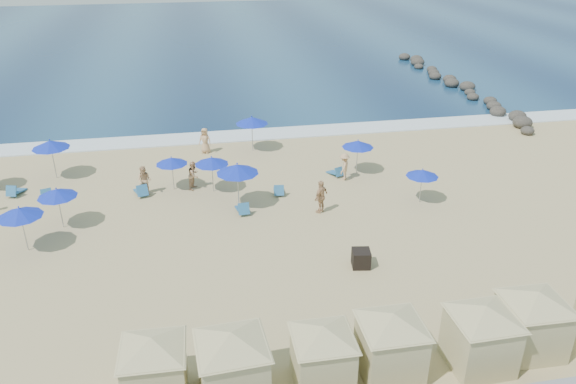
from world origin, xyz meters
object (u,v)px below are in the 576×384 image
object	(u,v)px
umbrella_1	(57,193)
beachgoer_5	(194,175)
umbrella_5	(212,161)
umbrella_6	(237,169)
cabana_0	(154,360)
beachgoer_1	(144,181)
cabana_2	(323,348)
beachgoer_2	(321,196)
umbrella_9	(422,173)
cabana_3	(391,336)
cabana_4	(482,328)
umbrella_3	(20,212)
umbrella_7	(252,120)
umbrella_8	(358,144)
beachgoer_4	(205,141)
beachgoer_3	(344,167)
cabana_5	(534,314)
rock_jetty	(457,85)
umbrella_2	(50,144)
trash_bin	(361,258)
cabana_1	(232,356)
umbrella_4	(172,161)

from	to	relation	value
umbrella_1	beachgoer_5	size ratio (longest dim) A/B	1.33
umbrella_5	umbrella_6	world-z (taller)	umbrella_6
cabana_0	beachgoer_1	distance (m)	15.89
cabana_2	beachgoer_2	xyz separation A→B (m)	(2.91, 12.21, -0.56)
umbrella_5	umbrella_9	bearing A→B (deg)	-17.37
cabana_2	umbrella_5	distance (m)	16.14
cabana_3	umbrella_1	xyz separation A→B (m)	(-12.97, 12.97, 0.37)
cabana_4	umbrella_3	world-z (taller)	cabana_4
umbrella_7	umbrella_8	bearing A→B (deg)	-40.34
umbrella_3	beachgoer_4	distance (m)	14.50
beachgoer_3	cabana_5	bearing A→B (deg)	39.29
umbrella_5	beachgoer_3	distance (m)	8.04
rock_jetty	umbrella_1	xyz separation A→B (m)	(-32.13, -21.43, 1.59)
cabana_0	beachgoer_1	xyz separation A→B (m)	(-1.04, 15.84, -0.68)
umbrella_2	umbrella_3	distance (m)	8.70
cabana_0	umbrella_7	bearing A→B (deg)	74.67
umbrella_1	umbrella_7	world-z (taller)	umbrella_7
cabana_2	umbrella_9	xyz separation A→B (m)	(8.66, 12.37, 0.28)
rock_jetty	beachgoer_3	size ratio (longest dim) A/B	15.80
trash_bin	umbrella_1	xyz separation A→B (m)	(-14.02, 6.34, 1.55)
umbrella_7	umbrella_3	bearing A→B (deg)	-138.00
umbrella_1	umbrella_9	bearing A→B (deg)	-1.93
rock_jetty	beachgoer_1	bearing A→B (deg)	-147.03
cabana_2	umbrella_6	xyz separation A→B (m)	(-1.40, 13.66, 0.79)
cabana_1	cabana_3	distance (m)	5.40
umbrella_5	umbrella_8	distance (m)	9.08
cabana_4	beachgoer_3	xyz separation A→B (m)	(-0.30, 16.33, -0.75)
cabana_5	umbrella_9	world-z (taller)	cabana_5
beachgoer_4	cabana_5	bearing A→B (deg)	-38.87
umbrella_6	beachgoer_1	world-z (taller)	umbrella_6
umbrella_3	umbrella_7	bearing A→B (deg)	42.00
cabana_3	beachgoer_5	distance (m)	17.60
umbrella_8	umbrella_5	bearing A→B (deg)	-173.34
rock_jetty	trash_bin	world-z (taller)	rock_jetty
umbrella_5	beachgoer_1	bearing A→B (deg)	175.41
umbrella_6	beachgoer_1	size ratio (longest dim) A/B	1.53
rock_jetty	cabana_2	xyz separation A→B (m)	(-21.56, -34.45, 1.13)
beachgoer_1	umbrella_7	bearing A→B (deg)	59.25
cabana_0	cabana_4	bearing A→B (deg)	-2.80
cabana_0	umbrella_8	distance (m)	20.38
cabana_5	beachgoer_2	world-z (taller)	cabana_5
umbrella_3	beachgoer_2	size ratio (longest dim) A/B	1.26
trash_bin	umbrella_4	distance (m)	13.08
cabana_0	umbrella_4	size ratio (longest dim) A/B	2.05
umbrella_3	umbrella_8	distance (m)	19.17
cabana_3	beachgoer_4	xyz separation A→B (m)	(-5.17, 22.14, -0.71)
umbrella_6	cabana_0	bearing A→B (deg)	-107.13
cabana_3	umbrella_8	bearing A→B (deg)	76.82
umbrella_9	umbrella_1	bearing A→B (deg)	178.07
trash_bin	umbrella_6	world-z (taller)	umbrella_6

